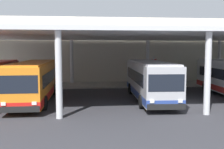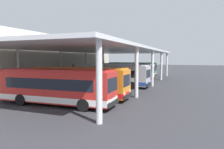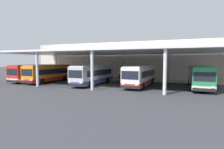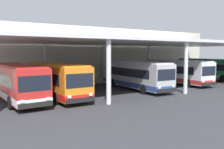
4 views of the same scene
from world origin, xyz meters
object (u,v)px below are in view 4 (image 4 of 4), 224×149
at_px(bus_middle_bay, 135,75).
at_px(bench_waiting, 122,75).
at_px(trash_bin, 106,76).
at_px(banner_sign, 113,67).
at_px(bus_second_bay, 56,79).
at_px(bus_nearest_bay, 16,82).
at_px(bus_far_bay, 176,71).
at_px(bus_departing, 209,69).

xyz_separation_m(bus_middle_bay, bench_waiting, (4.68, 9.07, -0.99)).
distance_m(trash_bin, banner_sign, 1.68).
bearing_deg(bus_second_bay, bus_nearest_bay, 177.45).
distance_m(bus_middle_bay, bus_far_bay, 7.69).
xyz_separation_m(bus_nearest_bay, trash_bin, (14.43, 8.43, -0.98)).
distance_m(bus_nearest_bay, bus_departing, 28.76).
relative_size(bus_second_bay, trash_bin, 10.76).
bearing_deg(bus_nearest_bay, bench_waiting, 26.42).
height_order(bus_middle_bay, bench_waiting, bus_middle_bay).
height_order(bus_second_bay, trash_bin, bus_second_bay).
relative_size(bus_nearest_bay, bus_second_bay, 1.01).
bearing_deg(bus_departing, bus_middle_bay, -174.01).
bearing_deg(bus_departing, trash_bin, 153.46).
relative_size(bus_second_bay, bench_waiting, 5.86).
relative_size(bus_middle_bay, trash_bin, 10.85).
bearing_deg(bus_departing, banner_sign, 154.13).
xyz_separation_m(bus_second_bay, bus_middle_bay, (9.28, -0.23, 0.00)).
height_order(bus_departing, bench_waiting, bus_departing).
xyz_separation_m(bus_departing, trash_bin, (-14.30, 7.15, -0.98)).
height_order(bus_departing, banner_sign, banner_sign).
height_order(bus_middle_bay, banner_sign, banner_sign).
xyz_separation_m(bus_nearest_bay, bus_far_bay, (20.44, 0.38, 0.00)).
bearing_deg(bus_far_bay, bus_nearest_bay, -178.95).
bearing_deg(bench_waiting, banner_sign, -158.16).
relative_size(bus_far_bay, bus_departing, 1.01).
distance_m(bench_waiting, banner_sign, 2.70).
xyz_separation_m(bus_second_bay, bench_waiting, (13.96, 8.84, -0.99)).
height_order(bus_second_bay, bus_departing, same).
relative_size(bus_nearest_bay, trash_bin, 10.82).
height_order(bus_middle_bay, bus_far_bay, same).
bearing_deg(bench_waiting, bus_nearest_bay, -153.58).
height_order(bus_middle_bay, trash_bin, bus_middle_bay).
distance_m(bus_second_bay, trash_bin, 13.92).
distance_m(bus_far_bay, banner_sign, 9.05).
bearing_deg(trash_bin, bus_middle_bay, -100.52).
bearing_deg(bus_nearest_bay, bus_middle_bay, -1.75).
bearing_deg(bus_far_bay, bus_middle_bay, -174.27).
xyz_separation_m(bus_second_bay, bus_far_bay, (16.93, 0.53, 0.00)).
bearing_deg(bench_waiting, trash_bin, -175.24).
bearing_deg(bus_middle_bay, bus_departing, 5.99).
xyz_separation_m(bus_second_bay, bus_departing, (25.22, 1.44, 0.00)).
distance_m(bus_departing, bench_waiting, 13.51).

